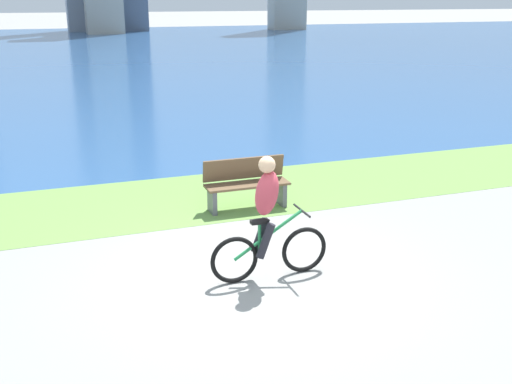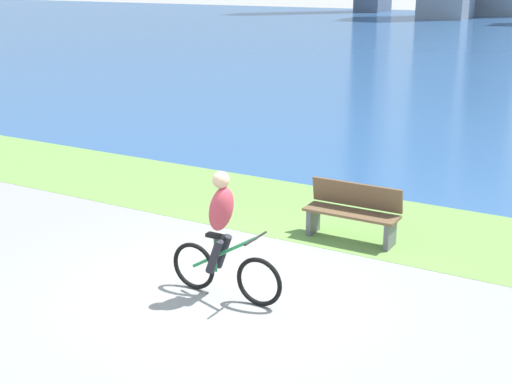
{
  "view_description": "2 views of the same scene",
  "coord_description": "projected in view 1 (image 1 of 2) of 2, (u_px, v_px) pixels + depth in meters",
  "views": [
    {
      "loc": [
        -2.48,
        -6.98,
        3.61
      ],
      "look_at": [
        0.27,
        0.71,
        0.94
      ],
      "focal_mm": 41.95,
      "sensor_mm": 36.0,
      "label": 1
    },
    {
      "loc": [
        4.72,
        -7.19,
        4.06
      ],
      "look_at": [
        0.03,
        0.88,
        1.14
      ],
      "focal_mm": 49.57,
      "sensor_mm": 36.0,
      "label": 2
    }
  ],
  "objects": [
    {
      "name": "ground_plane",
      "position": [
        255.0,
        274.0,
        8.17
      ],
      "size": [
        300.0,
        300.0,
        0.0
      ],
      "primitive_type": "plane",
      "color": "gray"
    },
    {
      "name": "grass_strip_bayside",
      "position": [
        193.0,
        197.0,
        11.29
      ],
      "size": [
        120.0,
        2.91,
        0.01
      ],
      "primitive_type": "cube",
      "color": "#6B9947",
      "rests_on": "ground"
    },
    {
      "name": "bay_water_surface",
      "position": [
        75.0,
        51.0,
        41.84
      ],
      "size": [
        300.0,
        65.37,
        0.0
      ],
      "primitive_type": "cube",
      "color": "#2D568C",
      "rests_on": "ground"
    },
    {
      "name": "cyclist_lead",
      "position": [
        268.0,
        219.0,
        7.83
      ],
      "size": [
        1.65,
        0.52,
        1.69
      ],
      "color": "black",
      "rests_on": "ground"
    },
    {
      "name": "bench_near_path",
      "position": [
        246.0,
        184.0,
        10.62
      ],
      "size": [
        1.5,
        0.47,
        0.9
      ],
      "color": "brown",
      "rests_on": "ground"
    }
  ]
}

